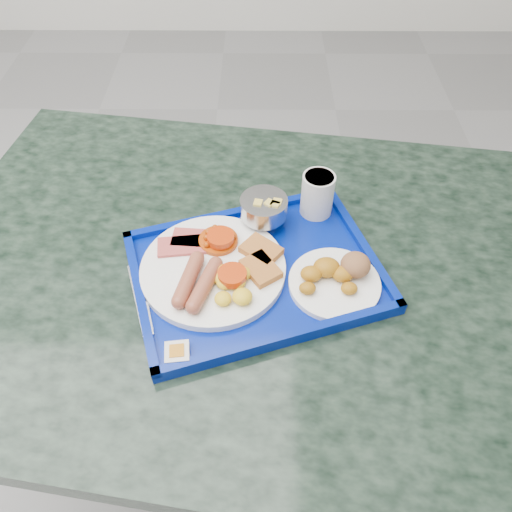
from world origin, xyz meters
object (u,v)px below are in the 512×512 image
at_px(bread_plate, 337,277).
at_px(juice_cup, 317,193).
at_px(main_plate, 216,268).
at_px(table, 266,327).
at_px(tray, 256,272).
at_px(fruit_bowl, 264,208).

distance_m(bread_plate, juice_cup, 0.19).
bearing_deg(juice_cup, main_plate, -139.13).
bearing_deg(table, main_plate, -160.34).
distance_m(tray, fruit_bowl, 0.13).
height_order(tray, fruit_bowl, fruit_bowl).
distance_m(table, tray, 0.22).
relative_size(table, fruit_bowl, 15.54).
relative_size(tray, fruit_bowl, 5.61).
distance_m(table, bread_plate, 0.28).
bearing_deg(table, bread_plate, -24.44).
distance_m(bread_plate, fruit_bowl, 0.20).
bearing_deg(fruit_bowl, table, -85.96).
xyz_separation_m(bread_plate, fruit_bowl, (-0.13, 0.15, 0.02)).
bearing_deg(juice_cup, tray, -127.01).
height_order(table, bread_plate, bread_plate).
bearing_deg(table, fruit_bowl, 94.04).
bearing_deg(tray, fruit_bowl, 83.20).
bearing_deg(juice_cup, table, -126.66).
xyz_separation_m(table, juice_cup, (0.10, 0.13, 0.28)).
relative_size(table, bread_plate, 8.79).
height_order(bread_plate, fruit_bowl, fruit_bowl).
xyz_separation_m(bread_plate, juice_cup, (-0.02, 0.19, 0.03)).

